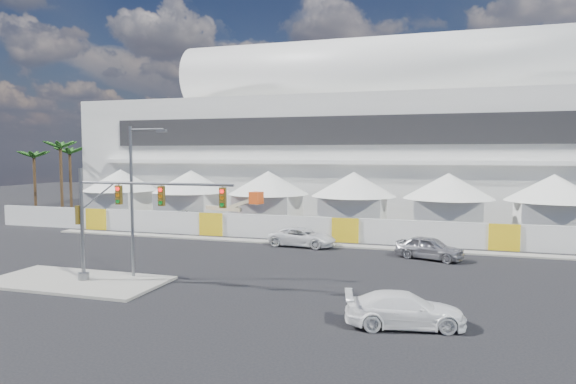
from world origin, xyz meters
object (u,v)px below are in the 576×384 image
(pickup_near, at_px, (405,310))
(lot_car_c, at_px, (197,219))
(traffic_mast, at_px, (116,218))
(streetlight_median, at_px, (135,191))
(sedan_silver, at_px, (430,248))
(boom_lift, at_px, (220,219))
(pickup_curb, at_px, (302,237))

(pickup_near, xyz_separation_m, lot_car_c, (-22.02, 24.03, -0.01))
(traffic_mast, height_order, streetlight_median, streetlight_median)
(traffic_mast, bearing_deg, sedan_silver, 37.24)
(sedan_silver, xyz_separation_m, traffic_mast, (-16.21, -12.32, 2.95))
(traffic_mast, distance_m, streetlight_median, 2.09)
(traffic_mast, height_order, boom_lift, traffic_mast)
(lot_car_c, xyz_separation_m, traffic_mast, (6.38, -21.77, 3.02))
(sedan_silver, xyz_separation_m, pickup_curb, (-9.66, 2.15, -0.06))
(pickup_near, xyz_separation_m, boom_lift, (-18.73, 22.43, 0.31))
(sedan_silver, distance_m, pickup_curb, 9.90)
(sedan_silver, xyz_separation_m, lot_car_c, (-22.59, 9.45, -0.07))
(pickup_near, xyz_separation_m, traffic_mast, (-15.64, 2.26, 3.02))
(sedan_silver, bearing_deg, traffic_mast, 146.37)
(pickup_near, xyz_separation_m, streetlight_median, (-15.45, 3.82, 4.39))
(sedan_silver, height_order, pickup_near, sedan_silver)
(pickup_near, relative_size, lot_car_c, 1.01)
(lot_car_c, distance_m, traffic_mast, 22.89)
(lot_car_c, xyz_separation_m, streetlight_median, (6.57, -20.21, 4.39))
(boom_lift, bearing_deg, sedan_silver, -5.90)
(traffic_mast, relative_size, streetlight_median, 1.10)
(lot_car_c, height_order, traffic_mast, traffic_mast)
(pickup_curb, xyz_separation_m, pickup_near, (9.10, -16.73, -0.00))
(pickup_near, bearing_deg, traffic_mast, 69.39)
(pickup_near, bearing_deg, streetlight_median, 63.72)
(lot_car_c, height_order, boom_lift, boom_lift)
(traffic_mast, relative_size, boom_lift, 1.22)
(sedan_silver, distance_m, pickup_near, 14.59)
(sedan_silver, distance_m, boom_lift, 20.84)
(sedan_silver, bearing_deg, pickup_near, -163.09)
(traffic_mast, bearing_deg, pickup_curb, 65.66)
(pickup_near, relative_size, traffic_mast, 0.52)
(lot_car_c, height_order, streetlight_median, streetlight_median)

